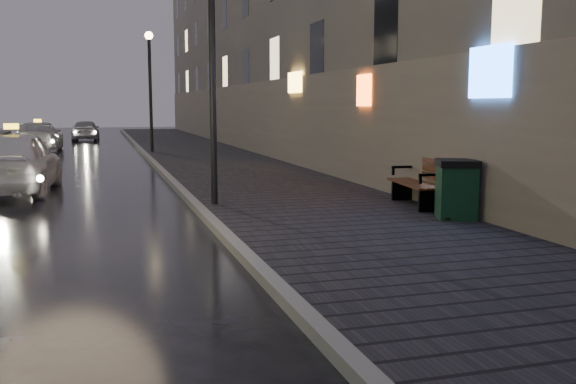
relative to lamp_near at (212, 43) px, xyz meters
name	(u,v)px	position (x,y,z in m)	size (l,w,h in m)	color
ground	(147,300)	(-1.85, -6.00, -3.49)	(120.00, 120.00, 0.00)	black
sidewalk	(201,154)	(2.05, 15.00, -3.41)	(4.60, 58.00, 0.15)	black
curb	(146,155)	(-0.35, 15.00, -3.41)	(0.20, 58.00, 0.15)	slate
building_near	(250,19)	(5.25, 19.00, 3.01)	(1.80, 50.00, 13.00)	#605B54
lamp_near	(212,43)	(0.00, 0.00, 0.00)	(0.36, 0.36, 5.28)	black
lamp_far	(150,76)	(0.00, 16.00, 0.00)	(0.36, 0.36, 5.28)	black
bench	(421,182)	(4.08, -1.44, -2.84)	(0.90, 2.00, 0.99)	black
trash_bin	(456,189)	(3.95, -3.04, -2.78)	(0.91, 0.91, 1.09)	black
taxi_near	(13,161)	(-4.39, 4.12, -2.68)	(1.92, 4.77, 1.63)	white
taxi_mid	(38,137)	(-5.05, 19.59, -2.78)	(1.99, 4.89, 1.42)	silver
car_far	(86,130)	(-3.03, 28.83, -2.83)	(1.56, 3.88, 1.32)	#A8A7B0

